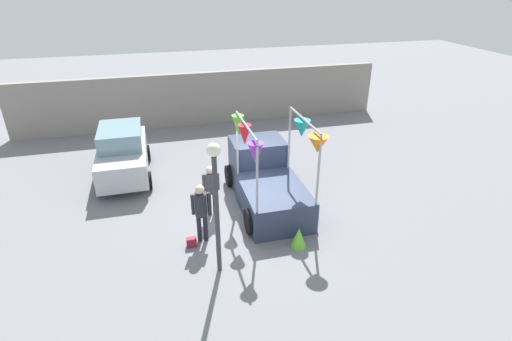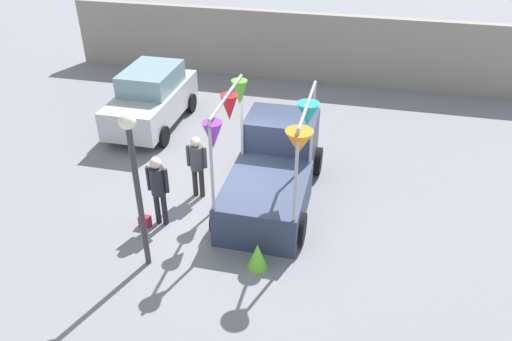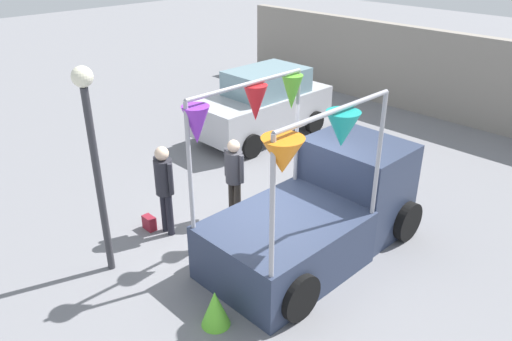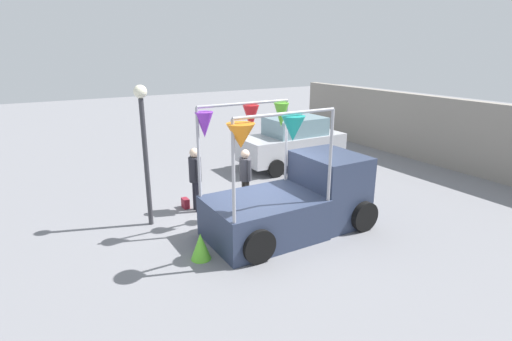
# 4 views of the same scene
# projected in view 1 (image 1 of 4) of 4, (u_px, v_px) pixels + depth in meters

# --- Properties ---
(ground_plane) EXTENTS (60.00, 60.00, 0.00)m
(ground_plane) POSITION_uv_depth(u_px,v_px,m) (246.00, 213.00, 12.79)
(ground_plane) COLOR slate
(vendor_truck) EXTENTS (2.39, 4.13, 3.15)m
(vendor_truck) POSITION_uv_depth(u_px,v_px,m) (265.00, 177.00, 13.17)
(vendor_truck) COLOR #2D3851
(vendor_truck) RESTS_ON ground
(parked_car) EXTENTS (1.88, 4.00, 1.88)m
(parked_car) POSITION_uv_depth(u_px,v_px,m) (123.00, 152.00, 14.76)
(parked_car) COLOR #B7B7BC
(parked_car) RESTS_ON ground
(person_customer) EXTENTS (0.53, 0.34, 1.80)m
(person_customer) POSITION_uv_depth(u_px,v_px,m) (201.00, 208.00, 11.00)
(person_customer) COLOR black
(person_customer) RESTS_ON ground
(person_vendor) EXTENTS (0.53, 0.34, 1.70)m
(person_vendor) POSITION_uv_depth(u_px,v_px,m) (211.00, 186.00, 12.27)
(person_vendor) COLOR #2D2823
(person_vendor) RESTS_ON ground
(handbag) EXTENTS (0.28, 0.16, 0.28)m
(handbag) POSITION_uv_depth(u_px,v_px,m) (192.00, 242.00, 11.18)
(handbag) COLOR maroon
(handbag) RESTS_ON ground
(street_lamp) EXTENTS (0.32, 0.32, 3.55)m
(street_lamp) POSITION_uv_depth(u_px,v_px,m) (216.00, 191.00, 9.32)
(street_lamp) COLOR #333338
(street_lamp) RESTS_ON ground
(brick_boundary_wall) EXTENTS (18.00, 0.36, 2.60)m
(brick_boundary_wall) POSITION_uv_depth(u_px,v_px,m) (205.00, 99.00, 19.82)
(brick_boundary_wall) COLOR gray
(brick_boundary_wall) RESTS_ON ground
(folded_kite_bundle_lime) EXTENTS (0.51, 0.51, 0.60)m
(folded_kite_bundle_lime) POSITION_uv_depth(u_px,v_px,m) (299.00, 237.00, 11.11)
(folded_kite_bundle_lime) COLOR #66CC33
(folded_kite_bundle_lime) RESTS_ON ground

